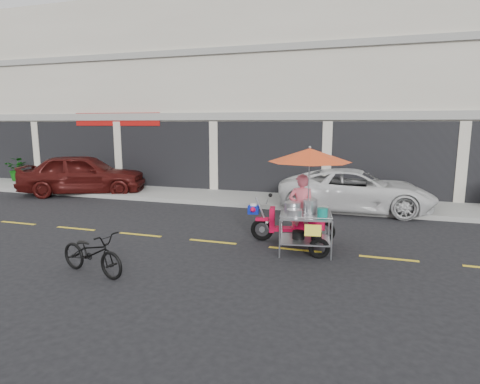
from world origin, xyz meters
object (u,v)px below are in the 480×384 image
(maroon_sedan, at_px, (83,174))
(white_pickup, at_px, (356,190))
(near_bicycle, at_px, (92,253))
(food_vendor_rig, at_px, (305,184))

(maroon_sedan, relative_size, white_pickup, 0.98)
(maroon_sedan, distance_m, white_pickup, 10.50)
(near_bicycle, bearing_deg, maroon_sedan, 52.54)
(near_bicycle, bearing_deg, food_vendor_rig, -38.54)
(white_pickup, distance_m, near_bicycle, 8.63)
(maroon_sedan, xyz_separation_m, white_pickup, (10.50, 0.15, -0.14))
(maroon_sedan, bearing_deg, food_vendor_rig, -137.53)
(near_bicycle, bearing_deg, white_pickup, -18.78)
(white_pickup, relative_size, food_vendor_rig, 1.91)
(maroon_sedan, xyz_separation_m, food_vendor_rig, (9.52, -4.36, 0.66))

